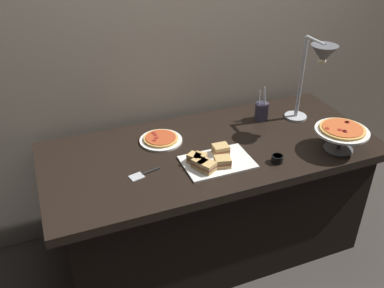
{
  "coord_description": "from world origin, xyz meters",
  "views": [
    {
      "loc": [
        -0.84,
        -1.82,
        2.01
      ],
      "look_at": [
        -0.12,
        0.0,
        0.81
      ],
      "focal_mm": 39.07,
      "sensor_mm": 36.0,
      "label": 1
    }
  ],
  "objects_px": {
    "utensil_holder": "(262,111)",
    "heat_lamp": "(318,62)",
    "pizza_plate_front": "(161,139)",
    "pizza_plate_center": "(342,132)",
    "sauce_cup_near": "(277,159)",
    "serving_spatula": "(144,174)",
    "sandwich_platter": "(212,160)"
  },
  "relations": [
    {
      "from": "utensil_holder",
      "to": "heat_lamp",
      "type": "bearing_deg",
      "value": -40.98
    },
    {
      "from": "heat_lamp",
      "to": "pizza_plate_front",
      "type": "relative_size",
      "value": 2.15
    },
    {
      "from": "pizza_plate_center",
      "to": "utensil_holder",
      "type": "height_order",
      "value": "utensil_holder"
    },
    {
      "from": "pizza_plate_front",
      "to": "pizza_plate_center",
      "type": "relative_size",
      "value": 0.84
    },
    {
      "from": "pizza_plate_front",
      "to": "pizza_plate_center",
      "type": "bearing_deg",
      "value": -26.63
    },
    {
      "from": "heat_lamp",
      "to": "pizza_plate_center",
      "type": "bearing_deg",
      "value": -89.25
    },
    {
      "from": "pizza_plate_front",
      "to": "pizza_plate_center",
      "type": "height_order",
      "value": "pizza_plate_center"
    },
    {
      "from": "heat_lamp",
      "to": "pizza_plate_front",
      "type": "xyz_separation_m",
      "value": [
        -0.9,
        0.17,
        -0.4
      ]
    },
    {
      "from": "pizza_plate_center",
      "to": "sauce_cup_near",
      "type": "xyz_separation_m",
      "value": [
        -0.39,
        0.02,
        -0.09
      ]
    },
    {
      "from": "serving_spatula",
      "to": "utensil_holder",
      "type": "bearing_deg",
      "value": 19.67
    },
    {
      "from": "pizza_plate_front",
      "to": "utensil_holder",
      "type": "height_order",
      "value": "utensil_holder"
    },
    {
      "from": "heat_lamp",
      "to": "sandwich_platter",
      "type": "height_order",
      "value": "heat_lamp"
    },
    {
      "from": "sauce_cup_near",
      "to": "serving_spatula",
      "type": "height_order",
      "value": "sauce_cup_near"
    },
    {
      "from": "utensil_holder",
      "to": "pizza_plate_front",
      "type": "bearing_deg",
      "value": -177.84
    },
    {
      "from": "heat_lamp",
      "to": "pizza_plate_center",
      "type": "height_order",
      "value": "heat_lamp"
    },
    {
      "from": "pizza_plate_center",
      "to": "serving_spatula",
      "type": "bearing_deg",
      "value": 171.12
    },
    {
      "from": "pizza_plate_front",
      "to": "heat_lamp",
      "type": "bearing_deg",
      "value": -10.48
    },
    {
      "from": "serving_spatula",
      "to": "heat_lamp",
      "type": "bearing_deg",
      "value": 6.14
    },
    {
      "from": "pizza_plate_front",
      "to": "utensil_holder",
      "type": "xyz_separation_m",
      "value": [
        0.68,
        0.03,
        0.05
      ]
    },
    {
      "from": "utensil_holder",
      "to": "serving_spatula",
      "type": "height_order",
      "value": "utensil_holder"
    },
    {
      "from": "sandwich_platter",
      "to": "serving_spatula",
      "type": "relative_size",
      "value": 2.14
    },
    {
      "from": "pizza_plate_front",
      "to": "serving_spatula",
      "type": "bearing_deg",
      "value": -123.13
    },
    {
      "from": "sauce_cup_near",
      "to": "serving_spatula",
      "type": "distance_m",
      "value": 0.71
    },
    {
      "from": "pizza_plate_center",
      "to": "serving_spatula",
      "type": "relative_size",
      "value": 1.7
    },
    {
      "from": "pizza_plate_front",
      "to": "utensil_holder",
      "type": "relative_size",
      "value": 1.12
    },
    {
      "from": "pizza_plate_front",
      "to": "sandwich_platter",
      "type": "xyz_separation_m",
      "value": [
        0.18,
        -0.33,
        0.01
      ]
    },
    {
      "from": "utensil_holder",
      "to": "pizza_plate_center",
      "type": "bearing_deg",
      "value": -64.84
    },
    {
      "from": "pizza_plate_center",
      "to": "sandwich_platter",
      "type": "distance_m",
      "value": 0.73
    },
    {
      "from": "pizza_plate_center",
      "to": "utensil_holder",
      "type": "bearing_deg",
      "value": 115.16
    },
    {
      "from": "heat_lamp",
      "to": "pizza_plate_front",
      "type": "bearing_deg",
      "value": 169.52
    },
    {
      "from": "heat_lamp",
      "to": "sandwich_platter",
      "type": "distance_m",
      "value": 0.83
    },
    {
      "from": "heat_lamp",
      "to": "serving_spatula",
      "type": "height_order",
      "value": "heat_lamp"
    }
  ]
}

